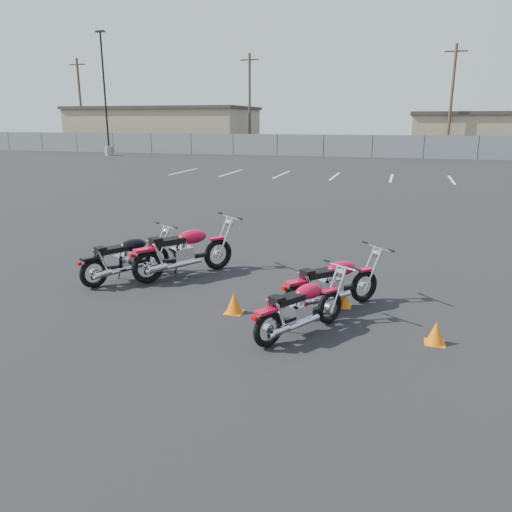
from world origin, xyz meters
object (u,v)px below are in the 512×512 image
(motorcycle_front_red, at_px, (184,251))
(motorcycle_third_red, at_px, (301,308))
(motorcycle_rear_red, at_px, (333,284))
(motorcycle_second_black, at_px, (126,258))

(motorcycle_front_red, height_order, motorcycle_third_red, motorcycle_front_red)
(motorcycle_front_red, relative_size, motorcycle_third_red, 1.20)
(motorcycle_rear_red, bearing_deg, motorcycle_front_red, 162.47)
(motorcycle_second_black, xyz_separation_m, motorcycle_rear_red, (3.99, -0.42, -0.00))
(motorcycle_second_black, height_order, motorcycle_rear_red, motorcycle_second_black)
(motorcycle_front_red, distance_m, motorcycle_second_black, 1.10)
(motorcycle_front_red, xyz_separation_m, motorcycle_second_black, (-0.96, -0.54, -0.07))
(motorcycle_second_black, bearing_deg, motorcycle_front_red, 29.51)
(motorcycle_second_black, relative_size, motorcycle_rear_red, 1.13)
(motorcycle_front_red, relative_size, motorcycle_rear_red, 1.24)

